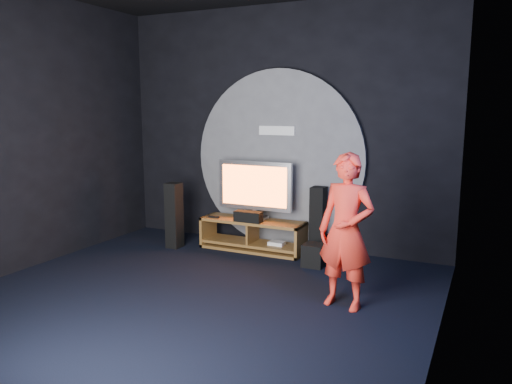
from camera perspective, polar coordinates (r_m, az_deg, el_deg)
floor at (r=5.52m, az=-7.72°, el=-12.26°), size 5.00×5.00×0.00m
back_wall at (r=7.35m, az=2.74°, el=7.30°), size 5.00×0.04×3.50m
left_wall at (r=6.84m, az=-26.02°, el=6.15°), size 0.04×5.00×3.50m
right_wall at (r=4.30m, az=20.99°, el=4.95°), size 0.04×5.00×3.50m
wall_disc_panel at (r=7.33m, az=2.54°, el=3.78°), size 2.60×0.11×2.60m
media_console at (r=7.26m, az=-0.33°, el=-5.16°), size 1.53×0.45×0.45m
tv at (r=7.18m, az=-0.15°, el=0.51°), size 1.13×0.22×0.84m
center_speaker at (r=7.06m, az=-0.89°, el=-2.83°), size 0.40×0.15×0.15m
remote at (r=7.37m, az=-4.86°, el=-2.85°), size 0.18×0.05×0.02m
tower_speaker_left at (r=7.44m, az=-9.34°, el=-2.65°), size 0.19×0.21×0.97m
tower_speaker_right at (r=7.03m, az=7.09°, el=-3.31°), size 0.19×0.21×0.97m
subwoofer at (r=6.60m, az=6.64°, el=-7.17°), size 0.27×0.27×0.30m
player at (r=5.18m, az=10.25°, el=-4.44°), size 0.64×0.47×1.61m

